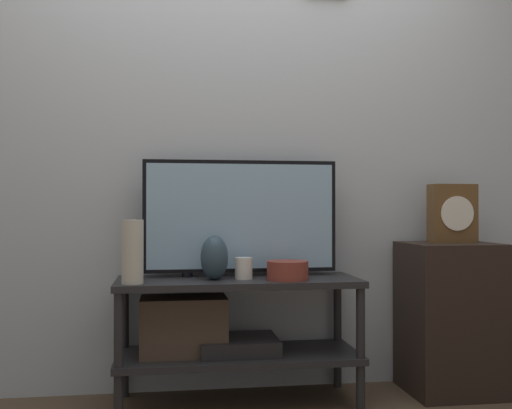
# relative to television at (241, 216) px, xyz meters

# --- Properties ---
(wall_back) EXTENTS (6.40, 0.08, 2.70)m
(wall_back) POSITION_rel_television_xyz_m (-0.02, 0.17, 0.49)
(wall_back) COLOR #B2BCC6
(wall_back) RESTS_ON ground_plane
(media_console) EXTENTS (1.11, 0.42, 0.58)m
(media_console) POSITION_rel_television_xyz_m (-0.12, -0.09, -0.50)
(media_console) COLOR #232326
(media_console) RESTS_ON ground_plane
(television) EXTENTS (0.93, 0.05, 0.55)m
(television) POSITION_rel_television_xyz_m (0.00, 0.00, 0.00)
(television) COLOR black
(television) RESTS_ON media_console
(vase_wide_bowl) EXTENTS (0.19, 0.19, 0.09)m
(vase_wide_bowl) POSITION_rel_television_xyz_m (0.19, -0.18, -0.24)
(vase_wide_bowl) COLOR brown
(vase_wide_bowl) RESTS_ON media_console
(vase_tall_ceramic) EXTENTS (0.09, 0.09, 0.27)m
(vase_tall_ceramic) POSITION_rel_television_xyz_m (-0.50, -0.22, -0.15)
(vase_tall_ceramic) COLOR beige
(vase_tall_ceramic) RESTS_ON media_console
(vase_urn_stoneware) EXTENTS (0.13, 0.13, 0.20)m
(vase_urn_stoneware) POSITION_rel_television_xyz_m (-0.14, -0.13, -0.18)
(vase_urn_stoneware) COLOR #2D4251
(vase_urn_stoneware) RESTS_ON media_console
(candle_jar) EXTENTS (0.08, 0.08, 0.10)m
(candle_jar) POSITION_rel_television_xyz_m (-0.00, -0.12, -0.24)
(candle_jar) COLOR silver
(candle_jar) RESTS_ON media_console
(side_table) EXTENTS (0.44, 0.39, 0.73)m
(side_table) POSITION_rel_television_xyz_m (1.03, -0.08, -0.50)
(side_table) COLOR black
(side_table) RESTS_ON ground_plane
(mantel_clock) EXTENTS (0.23, 0.11, 0.29)m
(mantel_clock) POSITION_rel_television_xyz_m (1.06, -0.04, 0.01)
(mantel_clock) COLOR brown
(mantel_clock) RESTS_ON side_table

